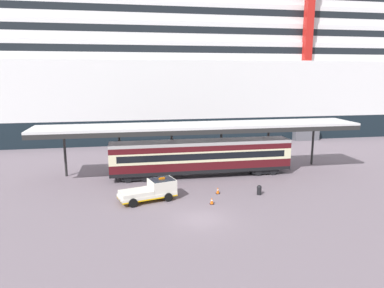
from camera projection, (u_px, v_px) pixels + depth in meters
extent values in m
plane|color=slate|center=(202.00, 219.00, 28.41)|extent=(400.00, 400.00, 0.00)
cube|color=black|center=(103.00, 121.00, 71.27)|extent=(148.05, 31.33, 4.11)
cube|color=silver|center=(101.00, 87.00, 69.93)|extent=(148.05, 31.33, 9.59)
cube|color=silver|center=(99.00, 54.00, 68.69)|extent=(136.20, 28.82, 3.12)
cube|color=black|center=(92.00, 48.00, 54.80)|extent=(130.28, 0.12, 1.12)
cube|color=silver|center=(99.00, 37.00, 68.07)|extent=(130.76, 27.67, 3.12)
cube|color=black|center=(92.00, 27.00, 54.75)|extent=(125.07, 0.12, 1.12)
cube|color=silver|center=(98.00, 20.00, 67.46)|extent=(125.31, 26.51, 3.12)
cube|color=black|center=(91.00, 7.00, 54.69)|extent=(119.86, 0.12, 1.12)
cube|color=silver|center=(97.00, 3.00, 66.85)|extent=(119.86, 25.36, 3.12)
cube|color=silver|center=(201.00, 125.00, 39.74)|extent=(36.42, 5.24, 0.25)
cube|color=#252525|center=(205.00, 132.00, 37.38)|extent=(36.42, 0.20, 0.50)
cylinder|color=#252525|center=(65.00, 152.00, 39.79)|extent=(0.28, 0.28, 5.66)
cylinder|color=#252525|center=(120.00, 150.00, 40.86)|extent=(0.28, 0.28, 5.66)
cylinder|color=#252525|center=(172.00, 148.00, 41.93)|extent=(0.28, 0.28, 5.66)
cylinder|color=#252525|center=(221.00, 146.00, 43.00)|extent=(0.28, 0.28, 5.66)
cylinder|color=#252525|center=(268.00, 144.00, 44.07)|extent=(0.28, 0.28, 5.66)
cylinder|color=#252525|center=(313.00, 143.00, 45.14)|extent=(0.28, 0.28, 5.66)
cube|color=black|center=(201.00, 169.00, 40.23)|extent=(20.41, 2.80, 0.40)
cube|color=#470F14|center=(201.00, 163.00, 40.10)|extent=(20.41, 2.80, 0.90)
cube|color=beige|center=(201.00, 154.00, 39.89)|extent=(20.41, 2.80, 1.20)
cube|color=black|center=(204.00, 157.00, 38.56)|extent=(18.77, 0.08, 0.72)
cube|color=#470F14|center=(201.00, 146.00, 39.72)|extent=(20.41, 2.80, 0.60)
cube|color=#A6A6A6|center=(201.00, 142.00, 39.62)|extent=(20.41, 2.69, 0.36)
cube|color=black|center=(136.00, 175.00, 39.01)|extent=(3.20, 2.35, 0.50)
cylinder|color=black|center=(128.00, 179.00, 37.72)|extent=(0.84, 0.12, 0.84)
cylinder|color=black|center=(145.00, 178.00, 38.04)|extent=(0.84, 0.12, 0.84)
cube|color=black|center=(262.00, 169.00, 41.60)|extent=(3.20, 2.35, 0.50)
cylinder|color=black|center=(258.00, 172.00, 40.31)|extent=(0.84, 0.12, 0.84)
cylinder|color=black|center=(273.00, 172.00, 40.63)|extent=(0.84, 0.12, 0.84)
cube|color=silver|center=(147.00, 195.00, 32.39)|extent=(5.55, 3.34, 0.36)
cube|color=#F2B20C|center=(147.00, 196.00, 32.42)|extent=(5.55, 3.36, 0.12)
cube|color=silver|center=(162.00, 185.00, 32.88)|extent=(2.72, 2.47, 1.10)
cube|color=#19232D|center=(162.00, 181.00, 32.81)|extent=(2.50, 2.34, 0.44)
cube|color=orange|center=(162.00, 178.00, 32.75)|extent=(0.59, 0.34, 0.16)
cube|color=silver|center=(136.00, 193.00, 31.87)|extent=(3.32, 2.64, 0.36)
cylinder|color=black|center=(160.00, 191.00, 34.02)|extent=(0.84, 0.46, 0.80)
cylinder|color=black|center=(168.00, 197.00, 32.26)|extent=(0.84, 0.46, 0.80)
cylinder|color=black|center=(127.00, 196.00, 32.59)|extent=(0.84, 0.46, 0.80)
cylinder|color=black|center=(133.00, 203.00, 30.83)|extent=(0.84, 0.46, 0.80)
cube|color=black|center=(212.00, 204.00, 31.66)|extent=(0.36, 0.36, 0.04)
cone|color=#EA590F|center=(212.00, 200.00, 31.59)|extent=(0.30, 0.30, 0.60)
cylinder|color=white|center=(212.00, 200.00, 31.59)|extent=(0.17, 0.17, 0.08)
cube|color=black|center=(218.00, 193.00, 34.43)|extent=(0.36, 0.36, 0.04)
cone|color=#EA590F|center=(218.00, 190.00, 34.36)|extent=(0.30, 0.30, 0.63)
cylinder|color=white|center=(218.00, 190.00, 34.36)|extent=(0.17, 0.17, 0.09)
cube|color=#595960|center=(302.00, 132.00, 63.39)|extent=(4.40, 4.40, 2.40)
cube|color=red|center=(308.00, 28.00, 59.87)|extent=(1.30, 1.30, 33.46)
cylinder|color=black|center=(259.00, 191.00, 34.07)|extent=(0.44, 0.44, 0.70)
sphere|color=black|center=(259.00, 188.00, 34.00)|extent=(0.48, 0.48, 0.48)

